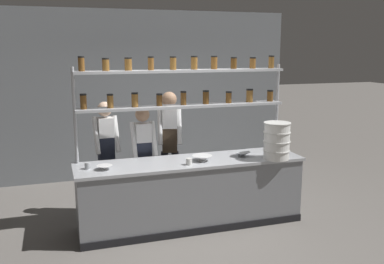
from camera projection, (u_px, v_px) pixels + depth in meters
The scene contains 13 objects.
ground_plane at pixel (191, 224), 5.96m from camera, with size 40.00×40.00×0.00m, color slate.
back_wall at pixel (148, 94), 8.10m from camera, with size 5.50×0.12×3.10m, color gray.
prep_counter at pixel (191, 193), 5.87m from camera, with size 3.10×0.76×0.92m.
spice_shelf_unit at pixel (183, 91), 5.92m from camera, with size 2.98×0.28×2.31m.
chef_left at pixel (106, 150), 6.21m from camera, with size 0.38×0.31×1.66m.
chef_center at pixel (143, 155), 6.13m from camera, with size 0.36×0.28×1.59m.
chef_right at pixel (170, 140), 6.50m from camera, with size 0.40×0.34×1.77m.
container_stack at pixel (277, 141), 5.81m from camera, with size 0.37×0.37×0.51m.
prep_bowl_near_left at pixel (202, 158), 5.75m from camera, with size 0.27×0.27×0.07m.
prep_bowl_center_front at pixel (242, 154), 5.99m from camera, with size 0.24×0.24×0.07m.
prep_bowl_center_back at pixel (105, 168), 5.34m from camera, with size 0.20×0.20×0.05m.
serving_cup_front at pixel (88, 166), 5.36m from camera, with size 0.07×0.07×0.08m.
serving_cup_by_board at pixel (189, 162), 5.56m from camera, with size 0.08×0.08×0.09m.
Camera 1 is at (-1.72, -5.33, 2.42)m, focal length 40.00 mm.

